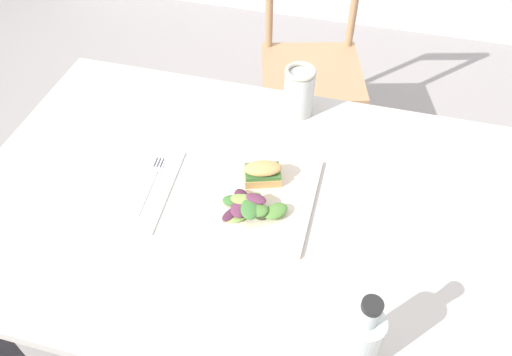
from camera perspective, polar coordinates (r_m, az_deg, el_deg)
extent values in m
plane|color=gray|center=(1.77, 1.16, -19.21)|extent=(8.68, 8.68, 0.00)
cube|color=#BCB7AD|center=(1.16, -1.04, -3.22)|extent=(1.32, 0.86, 0.03)
cube|color=#2D2D33|center=(1.83, -15.84, 1.62)|extent=(0.07, 0.07, 0.71)
cube|color=#2D2D33|center=(1.70, 22.32, -5.75)|extent=(0.07, 0.07, 0.71)
cylinder|color=tan|center=(2.05, 1.62, 4.20)|extent=(0.03, 0.03, 0.43)
cylinder|color=tan|center=(2.09, 11.00, 4.21)|extent=(0.03, 0.03, 0.43)
cylinder|color=tan|center=(2.31, 1.35, 10.00)|extent=(0.03, 0.03, 0.43)
cylinder|color=tan|center=(2.35, 9.81, 9.92)|extent=(0.03, 0.03, 0.43)
cube|color=tan|center=(2.05, 6.45, 12.07)|extent=(0.49, 0.49, 0.02)
cube|color=beige|center=(1.15, -0.51, -1.92)|extent=(0.29, 0.29, 0.01)
cube|color=tan|center=(1.17, 0.78, 0.00)|extent=(0.10, 0.07, 0.02)
cube|color=#3D7033|center=(1.16, 0.77, 0.75)|extent=(0.09, 0.08, 0.01)
ellipsoid|color=tan|center=(1.14, 0.80, 1.12)|extent=(0.10, 0.07, 0.02)
ellipsoid|color=#84A84C|center=(1.10, -2.49, -4.43)|extent=(0.06, 0.05, 0.01)
ellipsoid|color=#518438|center=(1.09, -0.18, -3.67)|extent=(0.06, 0.05, 0.01)
ellipsoid|color=#3D7033|center=(1.13, -2.72, -2.46)|extent=(0.05, 0.04, 0.01)
ellipsoid|color=#602D47|center=(1.10, -1.82, -3.52)|extent=(0.05, 0.06, 0.01)
ellipsoid|color=#602D47|center=(1.10, 0.05, -2.30)|extent=(0.05, 0.03, 0.01)
ellipsoid|color=#3D7033|center=(1.09, -0.72, -3.60)|extent=(0.06, 0.07, 0.02)
ellipsoid|color=#6B9E47|center=(1.10, -0.42, -2.73)|extent=(0.05, 0.06, 0.02)
ellipsoid|color=#518438|center=(1.10, 2.28, -3.82)|extent=(0.07, 0.07, 0.02)
ellipsoid|color=#4C2338|center=(1.10, -2.87, -4.19)|extent=(0.05, 0.06, 0.01)
ellipsoid|color=#4C2338|center=(1.13, -1.71, -2.03)|extent=(0.05, 0.05, 0.02)
ellipsoid|color=#84A84C|center=(1.11, -1.35, -2.38)|extent=(0.06, 0.04, 0.01)
cube|color=white|center=(1.20, -12.19, -1.00)|extent=(0.12, 0.27, 0.00)
cube|color=silver|center=(1.18, -12.55, -1.69)|extent=(0.02, 0.14, 0.00)
cube|color=silver|center=(1.24, -11.22, 1.49)|extent=(0.03, 0.05, 0.00)
cube|color=#38383D|center=(1.24, -10.79, 1.74)|extent=(0.01, 0.03, 0.00)
cube|color=#38383D|center=(1.24, -11.14, 1.78)|extent=(0.01, 0.03, 0.00)
cube|color=#38383D|center=(1.25, -11.48, 1.82)|extent=(0.01, 0.03, 0.00)
cylinder|color=black|center=(0.92, 11.60, -18.64)|extent=(0.06, 0.06, 0.11)
cylinder|color=#B2BCB7|center=(0.90, 11.83, -18.04)|extent=(0.07, 0.07, 0.15)
cylinder|color=#B2BCB7|center=(0.81, 12.92, -15.12)|extent=(0.03, 0.03, 0.05)
cylinder|color=black|center=(0.79, 13.28, -14.14)|extent=(0.03, 0.03, 0.01)
cylinder|color=#C67528|center=(1.35, 4.93, 9.29)|extent=(0.07, 0.07, 0.10)
cylinder|color=silver|center=(1.34, 4.97, 9.72)|extent=(0.08, 0.08, 0.13)
torus|color=#B7B29E|center=(1.30, 5.17, 12.14)|extent=(0.08, 0.08, 0.01)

